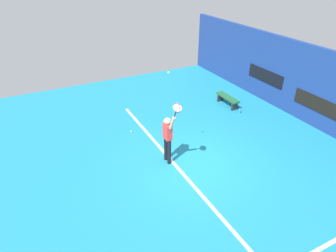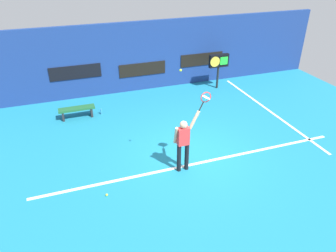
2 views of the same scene
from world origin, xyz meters
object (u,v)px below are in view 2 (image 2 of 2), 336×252
tennis_ball (181,70)px  spare_ball (107,195)px  tennis_racket (205,98)px  water_bottle (101,112)px  tennis_player (183,142)px  scoreboard_clock (219,62)px  court_bench (77,110)px

tennis_ball → spare_ball: (-2.30, -0.51, -3.14)m
tennis_ball → spare_ball: 3.92m
tennis_racket → tennis_ball: tennis_ball is taller
water_bottle → tennis_racket: bearing=-62.2°
tennis_player → tennis_racket: 1.43m
scoreboard_clock → spare_ball: 8.77m
tennis_player → tennis_ball: tennis_ball is taller
tennis_player → tennis_racket: size_ratio=3.16×
water_bottle → spare_ball: bearing=-97.3°
scoreboard_clock → court_bench: size_ratio=1.18×
tennis_player → court_bench: tennis_player is taller
tennis_player → court_bench: size_ratio=1.39×
tennis_racket → water_bottle: (-2.39, 4.54, -2.18)m
tennis_player → tennis_racket: (0.62, -0.00, 1.29)m
scoreboard_clock → spare_ball: (-6.35, -5.92, -1.25)m
scoreboard_clock → tennis_ball: bearing=-126.7°
tennis_ball → water_bottle: (-1.67, 4.45, -3.05)m
scoreboard_clock → tennis_racket: bearing=-121.1°
tennis_player → water_bottle: (-1.77, 4.53, -0.89)m
scoreboard_clock → spare_ball: scoreboard_clock is taller
tennis_racket → spare_ball: 3.80m
tennis_ball → scoreboard_clock: (4.04, 5.42, -1.89)m
water_bottle → spare_ball: (-0.63, -4.96, -0.09)m
tennis_ball → water_bottle: size_ratio=0.28×
tennis_racket → water_bottle: size_ratio=2.57×
tennis_ball → spare_ball: size_ratio=1.00×
tennis_player → spare_ball: 2.63m
spare_ball → tennis_ball: bearing=12.4°
scoreboard_clock → water_bottle: 5.91m
tennis_ball → water_bottle: bearing=110.6°
scoreboard_clock → water_bottle: (-5.71, -0.97, -1.16)m
tennis_player → court_bench: 5.32m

